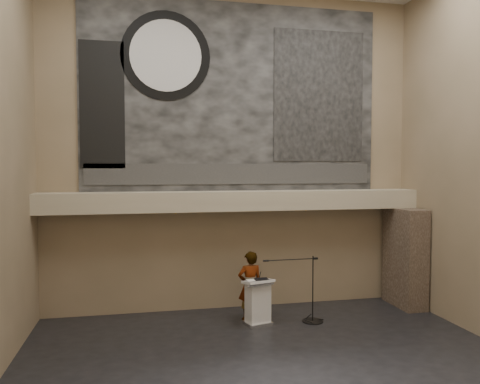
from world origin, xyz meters
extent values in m
plane|color=black|center=(0.00, 0.00, 0.00)|extent=(10.00, 10.00, 0.00)
cube|color=#78674C|center=(0.00, 4.00, 4.25)|extent=(10.00, 0.02, 8.50)
cube|color=#78674C|center=(0.00, -4.00, 4.25)|extent=(10.00, 0.02, 8.50)
cube|color=tan|center=(0.00, 3.60, 2.95)|extent=(10.00, 0.80, 0.50)
cylinder|color=#B2893D|center=(-1.60, 3.55, 2.67)|extent=(0.04, 0.04, 0.06)
cylinder|color=#B2893D|center=(1.90, 3.55, 2.67)|extent=(0.04, 0.04, 0.06)
cube|color=black|center=(0.00, 3.97, 5.70)|extent=(8.00, 0.05, 5.00)
cube|color=#2C2C2C|center=(0.00, 3.93, 3.65)|extent=(7.76, 0.02, 0.55)
cylinder|color=black|center=(-1.80, 3.93, 6.70)|extent=(2.30, 0.02, 2.30)
cylinder|color=silver|center=(-1.80, 3.91, 6.70)|extent=(1.84, 0.02, 1.84)
cube|color=black|center=(2.40, 3.93, 5.80)|extent=(2.60, 0.02, 3.60)
cube|color=black|center=(-3.40, 3.93, 5.40)|extent=(1.10, 0.02, 3.20)
cube|color=#3E3026|center=(4.65, 3.15, 1.35)|extent=(0.60, 1.40, 2.70)
cube|color=silver|center=(0.28, 2.45, 0.04)|extent=(0.72, 0.61, 0.08)
cube|color=silver|center=(0.28, 2.45, 0.56)|extent=(0.62, 0.50, 0.96)
cube|color=silver|center=(0.28, 2.43, 1.07)|extent=(0.79, 0.65, 0.13)
cube|color=black|center=(0.36, 2.41, 1.12)|extent=(0.32, 0.26, 0.04)
cube|color=white|center=(0.12, 2.41, 1.10)|extent=(0.23, 0.29, 0.00)
imported|color=silver|center=(0.18, 2.85, 0.87)|extent=(0.68, 0.49, 1.73)
cylinder|color=black|center=(1.67, 2.39, 0.01)|extent=(0.52, 0.52, 0.02)
cylinder|color=black|center=(1.67, 2.39, 0.82)|extent=(0.03, 0.03, 1.64)
cylinder|color=black|center=(1.07, 2.38, 1.58)|extent=(1.35, 0.04, 0.02)
camera|label=1|loc=(-2.47, -8.40, 3.82)|focal=35.00mm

